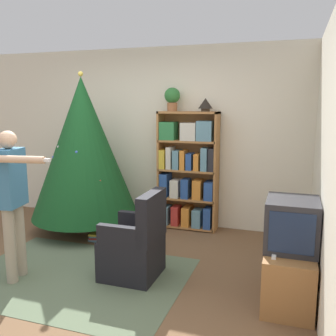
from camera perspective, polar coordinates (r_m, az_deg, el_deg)
ground_plane at (r=4.17m, az=-13.09°, el=-16.01°), size 14.00×14.00×0.00m
wall_back at (r=5.68m, az=-2.33°, el=4.81°), size 8.00×0.10×2.60m
wall_right at (r=3.22m, az=23.97°, el=0.01°), size 0.10×8.00×2.60m
area_rug at (r=4.21m, az=-13.93°, el=-15.73°), size 2.29×1.67×0.01m
bookshelf at (r=5.34m, az=2.99°, el=-0.64°), size 0.85×0.29×1.69m
tv_stand at (r=3.73m, az=17.94°, el=-15.18°), size 0.43×0.84×0.51m
television at (r=3.55m, az=18.36°, el=-8.13°), size 0.45×0.51×0.45m
game_remote at (r=3.39m, az=15.86°, el=-12.73°), size 0.04×0.12×0.02m
christmas_tree at (r=5.33m, az=-12.77°, el=2.99°), size 1.49×1.49×2.22m
armchair at (r=4.00m, az=-5.00°, el=-11.90°), size 0.57×0.56×0.92m
standing_person at (r=4.07m, az=-22.63°, el=-3.64°), size 0.68×0.46×1.54m
potted_plant at (r=5.33m, az=0.65°, el=10.68°), size 0.22×0.22×0.33m
table_lamp at (r=5.20m, az=5.73°, el=9.68°), size 0.20×0.20×0.18m
book_pile_near_tree at (r=5.12m, az=-10.94°, el=-10.27°), size 0.20×0.17×0.11m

